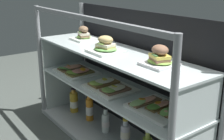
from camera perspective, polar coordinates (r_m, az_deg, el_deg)
The scene contains 16 objects.
case_base_deck at distance 2.26m, azimuth -0.00°, elevation -13.35°, with size 1.55×0.46×0.04m, color #B6BABC.
case_frame at distance 2.11m, azimuth 2.72°, elevation -0.35°, with size 1.55×0.46×0.96m.
riser_lower_tier at distance 2.16m, azimuth -0.00°, elevation -8.60°, with size 1.47×0.39×0.38m.
shelf_lower_glass at distance 2.08m, azimuth -0.00°, elevation -3.73°, with size 1.49×0.41×0.01m, color silver.
riser_upper_tier at distance 2.03m, azimuth -0.00°, elevation -0.19°, with size 1.47×0.39×0.26m.
shelf_upper_glass at distance 2.00m, azimuth -0.00°, elevation 3.50°, with size 1.49×0.41×0.01m, color silver.
plated_roll_sandwich_far_left at distance 2.36m, azimuth -5.59°, elevation 6.89°, with size 0.18×0.18×0.11m.
plated_roll_sandwich_mid_left at distance 1.95m, azimuth -1.21°, elevation 4.57°, with size 0.20×0.20×0.12m.
plated_roll_sandwich_left_of_center at distance 1.67m, azimuth 9.32°, elevation 2.35°, with size 0.18×0.18×0.12m.
open_sandwich_tray_near_right_corner at distance 2.41m, azimuth -7.19°, elevation -0.13°, with size 0.34×0.28×0.06m.
open_sandwich_tray_center at distance 2.05m, azimuth -0.61°, elevation -3.24°, with size 0.34×0.27×0.06m.
open_sandwich_tray_far_left at distance 1.76m, azimuth 9.06°, elevation -7.25°, with size 0.34×0.28×0.06m.
juice_bottle_front_fourth at distance 2.62m, azimuth -7.48°, elevation -6.25°, with size 0.07×0.07×0.22m.
juice_bottle_back_right at distance 2.45m, azimuth -4.42°, elevation -7.61°, with size 0.06×0.06×0.25m.
juice_bottle_front_right_end at distance 2.28m, azimuth -1.23°, elevation -10.16°, with size 0.06×0.06×0.21m.
juice_bottle_tucked_behind at distance 2.12m, azimuth 2.64°, elevation -12.36°, with size 0.07×0.07×0.20m.
Camera 1 is at (1.56, -1.15, 1.19)m, focal length 46.61 mm.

